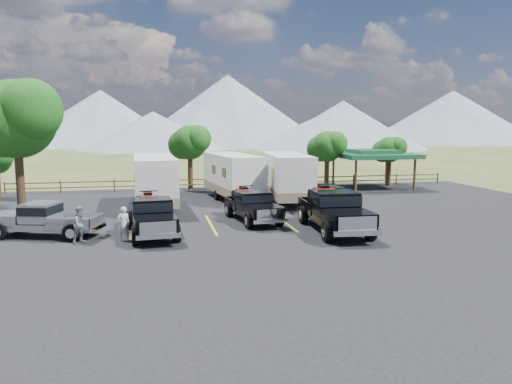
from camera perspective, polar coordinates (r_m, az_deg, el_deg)
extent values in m
plane|color=#3F4B1F|center=(22.97, 0.93, -5.60)|extent=(320.00, 320.00, 0.00)
cube|color=black|center=(25.83, -0.50, -4.06)|extent=(44.00, 34.00, 0.04)
cube|color=gold|center=(26.38, -13.86, -3.98)|extent=(0.12, 5.50, 0.01)
cube|color=gold|center=(26.51, -5.17, -3.73)|extent=(0.12, 5.50, 0.01)
cube|color=gold|center=(27.22, 3.24, -3.41)|extent=(0.12, 5.50, 0.01)
cube|color=gold|center=(28.48, 11.06, -3.04)|extent=(0.12, 5.50, 0.01)
cylinder|color=#332313|center=(31.92, -25.36, 1.49)|extent=(0.48, 0.48, 4.48)
sphere|color=#154D13|center=(31.77, -25.72, 7.52)|extent=(4.48, 4.48, 4.48)
sphere|color=#154D13|center=(30.78, -24.38, 8.51)|extent=(3.52, 3.52, 3.52)
sphere|color=#154D13|center=(32.68, -26.91, 6.87)|extent=(3.84, 3.84, 3.84)
cylinder|color=#332313|center=(41.39, 8.08, 2.26)|extent=(0.39, 0.39, 2.80)
sphere|color=#154D13|center=(41.25, 8.14, 5.16)|extent=(2.52, 2.52, 2.52)
sphere|color=#154D13|center=(41.00, 9.07, 5.51)|extent=(1.98, 1.98, 1.98)
sphere|color=#154D13|center=(41.46, 7.29, 4.94)|extent=(2.16, 2.16, 2.16)
cylinder|color=#332313|center=(44.66, 14.93, 2.29)|extent=(0.38, 0.38, 2.52)
sphere|color=#154D13|center=(44.53, 15.01, 4.71)|extent=(2.24, 2.24, 2.24)
sphere|color=#154D13|center=(44.38, 15.81, 4.98)|extent=(1.76, 1.76, 1.76)
sphere|color=#154D13|center=(44.66, 14.29, 4.54)|extent=(1.92, 1.92, 1.92)
cylinder|color=#332313|center=(41.10, -7.51, 2.42)|extent=(0.41, 0.41, 3.08)
sphere|color=#154D13|center=(40.95, -7.56, 5.64)|extent=(2.80, 2.80, 2.80)
sphere|color=#154D13|center=(40.49, -6.67, 6.06)|extent=(2.20, 2.20, 2.20)
sphere|color=#154D13|center=(41.36, -8.38, 5.37)|extent=(2.40, 2.40, 2.40)
sphere|color=#154D13|center=(39.99, -27.09, 3.63)|extent=(1.65, 1.65, 1.65)
cylinder|color=brown|center=(42.13, -26.79, 0.36)|extent=(0.12, 0.12, 1.00)
cylinder|color=brown|center=(41.24, -21.43, 0.52)|extent=(0.12, 0.12, 1.00)
cylinder|color=brown|center=(40.74, -15.88, 0.68)|extent=(0.12, 0.12, 1.00)
cylinder|color=brown|center=(40.62, -10.25, 0.83)|extent=(0.12, 0.12, 1.00)
cylinder|color=brown|center=(40.89, -4.64, 0.97)|extent=(0.12, 0.12, 1.00)
cylinder|color=brown|center=(41.55, 0.85, 1.11)|extent=(0.12, 0.12, 1.00)
cylinder|color=brown|center=(42.58, 6.12, 1.22)|extent=(0.12, 0.12, 1.00)
cylinder|color=brown|center=(43.95, 11.10, 1.33)|extent=(0.12, 0.12, 1.00)
cylinder|color=brown|center=(45.63, 15.74, 1.41)|extent=(0.12, 0.12, 1.00)
cylinder|color=brown|center=(47.59, 20.03, 1.48)|extent=(0.12, 0.12, 1.00)
cube|color=brown|center=(41.18, -1.87, 0.97)|extent=(36.00, 0.06, 0.08)
cube|color=brown|center=(41.14, -1.87, 1.53)|extent=(36.00, 0.06, 0.08)
cylinder|color=brown|center=(39.62, 11.33, 1.79)|extent=(0.20, 0.20, 2.60)
cylinder|color=brown|center=(44.25, 8.83, 2.46)|extent=(0.20, 0.20, 2.60)
cylinder|color=brown|center=(41.81, 17.67, 1.88)|extent=(0.20, 0.20, 2.60)
cylinder|color=brown|center=(46.22, 14.66, 2.52)|extent=(0.20, 0.20, 2.60)
cube|color=#175330|center=(42.79, 13.18, 4.12)|extent=(6.20, 6.20, 0.35)
cube|color=#175330|center=(42.77, 13.20, 4.52)|extent=(3.50, 3.50, 0.35)
cone|color=slate|center=(134.49, -17.27, 8.12)|extent=(44.00, 44.00, 14.00)
cone|color=slate|center=(131.23, -3.26, 9.35)|extent=(52.00, 52.00, 18.00)
cone|color=slate|center=(145.73, 9.88, 7.90)|extent=(40.00, 40.00, 12.00)
cone|color=slate|center=(156.76, 21.51, 8.01)|extent=(50.00, 50.00, 15.00)
cone|color=slate|center=(108.83, -11.65, 6.90)|extent=(32.00, 32.00, 8.00)
cone|color=slate|center=(113.07, 9.23, 7.24)|extent=(40.00, 40.00, 9.00)
cube|color=black|center=(24.42, -11.83, -3.41)|extent=(2.31, 5.63, 0.35)
cube|color=black|center=(22.55, -11.41, -3.41)|extent=(2.01, 1.91, 0.48)
cube|color=black|center=(24.19, -11.85, -1.86)|extent=(1.95, 1.67, 0.96)
cube|color=black|center=(24.16, -11.86, -1.52)|extent=(1.99, 1.73, 0.43)
cube|color=black|center=(26.07, -12.21, -2.13)|extent=(2.07, 2.48, 0.53)
cube|color=silver|center=(21.60, -11.14, -4.02)|extent=(1.54, 0.23, 0.53)
cube|color=silver|center=(21.62, -11.10, -5.00)|extent=(1.89, 0.36, 0.21)
cube|color=silver|center=(27.26, -12.40, -2.40)|extent=(1.89, 0.34, 0.21)
cylinder|color=black|center=(22.53, -13.65, -4.86)|extent=(0.37, 0.89, 0.87)
cylinder|color=black|center=(22.70, -9.08, -4.64)|extent=(0.37, 0.89, 0.87)
cylinder|color=black|center=(26.26, -14.18, -3.09)|extent=(0.37, 0.89, 0.87)
cylinder|color=black|center=(26.41, -10.25, -2.92)|extent=(0.37, 0.89, 0.87)
cube|color=#931208|center=(25.97, -12.25, -0.72)|extent=(0.79, 1.31, 0.34)
cube|color=black|center=(25.94, -12.26, -0.19)|extent=(0.45, 0.76, 0.17)
cube|color=#931208|center=(25.43, -12.15, -0.67)|extent=(0.80, 0.41, 0.21)
cylinder|color=black|center=(25.48, -12.19, 0.11)|extent=(0.87, 0.14, 0.06)
cylinder|color=black|center=(25.44, -13.10, -1.36)|extent=(0.30, 0.56, 0.54)
cylinder|color=black|center=(25.52, -11.16, -1.27)|extent=(0.30, 0.56, 0.54)
cylinder|color=black|center=(26.49, -13.27, -1.01)|extent=(0.30, 0.56, 0.54)
cylinder|color=black|center=(26.56, -11.40, -0.93)|extent=(0.30, 0.56, 0.54)
cube|color=black|center=(27.20, -0.36, -2.21)|extent=(2.35, 5.27, 0.32)
cube|color=black|center=(25.55, 0.91, -2.10)|extent=(1.93, 1.84, 0.45)
cube|color=black|center=(26.99, -0.29, -0.90)|extent=(1.86, 1.62, 0.89)
cube|color=black|center=(26.97, -0.29, -0.62)|extent=(1.90, 1.68, 0.40)
cube|color=black|center=(28.66, -1.42, -1.20)|extent=(2.00, 2.37, 0.49)
cube|color=silver|center=(24.72, 1.65, -2.55)|extent=(1.43, 0.27, 0.49)
cube|color=silver|center=(24.73, 1.69, -3.34)|extent=(1.76, 0.41, 0.20)
cube|color=silver|center=(29.71, -2.07, -1.47)|extent=(1.75, 0.39, 0.20)
cylinder|color=black|center=(25.31, -0.84, -3.33)|extent=(0.38, 0.83, 0.80)
cylinder|color=black|center=(25.89, 2.69, -3.09)|extent=(0.38, 0.83, 0.80)
cylinder|color=black|center=(28.63, -3.12, -2.04)|extent=(0.38, 0.83, 0.80)
cylinder|color=black|center=(29.14, 0.05, -1.86)|extent=(0.38, 0.83, 0.80)
cube|color=#931208|center=(28.57, -1.43, 0.00)|extent=(0.78, 1.24, 0.31)
cube|color=black|center=(28.54, -1.43, 0.44)|extent=(0.45, 0.71, 0.16)
cube|color=#931208|center=(28.10, -1.12, 0.05)|extent=(0.75, 0.41, 0.20)
cylinder|color=black|center=(28.14, -1.17, 0.70)|extent=(0.80, 0.17, 0.05)
cylinder|color=black|center=(28.01, -1.89, -0.53)|extent=(0.30, 0.53, 0.50)
cylinder|color=black|center=(28.26, -0.34, -0.45)|extent=(0.30, 0.53, 0.50)
cylinder|color=black|center=(28.94, -2.49, -0.27)|extent=(0.30, 0.53, 0.50)
cylinder|color=black|center=(29.18, -0.98, -0.19)|extent=(0.30, 0.53, 0.50)
cube|color=black|center=(24.96, 8.94, -2.92)|extent=(2.25, 6.26, 0.39)
cube|color=black|center=(22.95, 10.56, -2.88)|extent=(2.16, 2.04, 0.54)
cube|color=black|center=(24.71, 9.07, -1.20)|extent=(2.11, 1.77, 1.08)
cube|color=black|center=(24.68, 9.08, -0.83)|extent=(2.15, 1.84, 0.49)
cube|color=black|center=(26.74, 7.66, -1.54)|extent=(2.19, 2.69, 0.60)
cube|color=silver|center=(21.94, 11.52, -3.54)|extent=(1.74, 0.16, 0.60)
cube|color=silver|center=(21.97, 11.56, -4.62)|extent=(2.13, 0.28, 0.24)
cube|color=silver|center=(28.03, 6.89, -1.85)|extent=(2.13, 0.26, 0.24)
cylinder|color=black|center=(22.69, 8.15, -4.48)|extent=(0.37, 0.99, 0.98)
cylinder|color=black|center=(23.37, 12.94, -4.25)|extent=(0.37, 0.99, 0.98)
cylinder|color=black|center=(26.74, 5.43, -2.58)|extent=(0.37, 0.99, 0.98)
cylinder|color=black|center=(27.32, 9.58, -2.43)|extent=(0.37, 0.99, 0.98)
cube|color=#931208|center=(26.64, 7.69, 0.02)|extent=(0.82, 1.44, 0.38)
cube|color=black|center=(26.60, 7.70, 0.59)|extent=(0.47, 0.83, 0.20)
cube|color=#931208|center=(26.06, 8.07, 0.08)|extent=(0.88, 0.42, 0.24)
cylinder|color=black|center=(26.11, 8.02, 0.93)|extent=(0.98, 0.11, 0.07)
cylinder|color=black|center=(25.96, 7.03, -0.66)|extent=(0.31, 0.62, 0.61)
cylinder|color=black|center=(26.25, 9.08, -0.60)|extent=(0.31, 0.62, 0.61)
cylinder|color=black|center=(27.10, 6.33, -0.29)|extent=(0.31, 0.62, 0.61)
cylinder|color=black|center=(27.37, 8.30, -0.25)|extent=(0.31, 0.62, 0.61)
cube|color=silver|center=(31.81, -11.52, 1.55)|extent=(2.71, 7.66, 2.73)
cube|color=#83755A|center=(31.94, -11.47, -0.34)|extent=(2.74, 7.70, 0.61)
cube|color=black|center=(29.88, -13.74, 1.62)|extent=(0.06, 0.91, 0.61)
cube|color=black|center=(29.97, -9.05, 1.77)|extent=(0.06, 0.91, 0.61)
cylinder|color=black|center=(32.29, -13.49, -1.22)|extent=(0.28, 0.72, 0.71)
cylinder|color=black|center=(32.37, -9.45, -1.08)|extent=(0.28, 0.72, 0.71)
cube|color=black|center=(27.36, -11.06, -2.42)|extent=(0.19, 1.82, 0.10)
cube|color=silver|center=(34.78, -2.65, 2.13)|extent=(3.40, 7.62, 2.65)
cube|color=#83755A|center=(34.89, -2.64, 0.44)|extent=(3.43, 7.66, 0.59)
cube|color=black|center=(32.66, -3.70, 2.22)|extent=(0.15, 0.88, 0.59)
cube|color=black|center=(33.39, 0.23, 2.36)|extent=(0.15, 0.88, 0.59)
cylinder|color=black|center=(34.93, -4.51, -0.38)|extent=(0.34, 0.72, 0.69)
cylinder|color=black|center=(35.58, -1.07, -0.21)|extent=(0.34, 0.72, 0.69)
cube|color=black|center=(30.66, -0.12, -1.21)|extent=(0.37, 1.76, 0.10)
cube|color=silver|center=(33.62, 3.54, 2.03)|extent=(3.06, 7.76, 2.73)
cube|color=#83755A|center=(33.74, 3.53, 0.23)|extent=(3.09, 7.80, 0.61)
cube|color=black|center=(31.53, 1.96, 2.16)|extent=(0.10, 0.91, 0.61)
cube|color=black|center=(31.99, 6.31, 2.19)|extent=(0.10, 0.91, 0.61)
cylinder|color=black|center=(33.93, 1.53, -0.58)|extent=(0.31, 0.73, 0.71)
cylinder|color=black|center=(34.33, 5.31, -0.51)|extent=(0.31, 0.73, 0.71)
cube|color=black|center=(29.23, 5.14, -1.65)|extent=(0.27, 1.82, 0.10)
cube|color=gray|center=(25.53, -23.10, -3.51)|extent=(5.26, 2.98, 0.32)
cube|color=gray|center=(26.31, -26.38, -2.66)|extent=(2.00, 2.07, 0.44)
cube|color=gray|center=(25.47, -23.39, -2.11)|extent=(1.78, 1.97, 0.88)
cube|color=black|center=(25.45, -23.40, -1.82)|extent=(1.84, 2.02, 0.40)
cube|color=gray|center=(24.78, -19.90, -3.11)|extent=(2.50, 2.22, 0.48)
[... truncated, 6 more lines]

